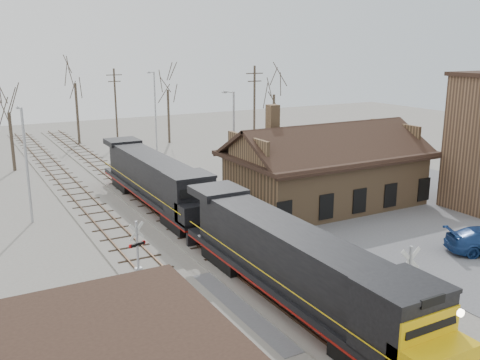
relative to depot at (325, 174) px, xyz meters
name	(u,v)px	position (x,y,z in m)	size (l,w,h in m)	color
ground	(280,299)	(-11.99, -12.00, -2.41)	(140.00, 140.00, 0.00)	gray
road	(280,299)	(-11.99, -12.00, -2.39)	(60.00, 9.00, 0.03)	#59595E
parking_lot	(460,220)	(6.01, -8.00, -2.39)	(22.00, 26.00, 0.03)	#59595E
track_main	(168,216)	(-11.99, 3.00, -2.34)	(3.40, 90.00, 0.24)	gray
track_siding	(107,225)	(-16.49, 3.00, -2.34)	(3.40, 90.00, 0.24)	gray
depot	(325,174)	(0.00, 0.00, 0.00)	(15.20, 9.31, 7.90)	olive
locomotive_lead	(300,270)	(-11.99, -13.65, -0.24)	(2.77, 18.57, 4.12)	black
locomotive_trailing	(157,181)	(-11.99, 5.19, -0.24)	(2.77, 18.57, 3.90)	black
crossbuck_near	(407,293)	(-9.02, -17.36, -0.51)	(1.16, 0.30, 4.05)	#A5A8AD
crossbuck_far	(138,255)	(-17.61, -7.21, -0.71)	(0.99, 0.38, 3.56)	#A5A8AD
streetlight_a	(26,159)	(-20.91, 6.54, 2.19)	(0.25, 2.04, 8.14)	#A5A8AD
streetlight_b	(233,135)	(-4.25, 7.33, 2.36)	(0.25, 2.04, 8.47)	#A5A8AD
streetlight_c	(155,110)	(-4.96, 24.36, 2.84)	(0.25, 2.04, 9.41)	#A5A8AD
utility_pole_b	(116,104)	(-6.36, 34.86, 2.51)	(2.00, 0.24, 9.39)	#382D23
utility_pole_c	(254,112)	(3.33, 16.65, 2.89)	(2.00, 0.24, 10.14)	#382D23
tree_b	(8,103)	(-19.97, 24.33, 4.38)	(3.89, 3.89, 9.54)	#382D23
tree_c	(74,73)	(-10.96, 36.02, 6.52)	(5.11, 5.11, 12.53)	#382D23
tree_d	(167,81)	(-0.52, 31.66, 5.46)	(4.51, 4.51, 11.05)	#382D23
tree_e	(274,86)	(10.02, 23.32, 4.99)	(4.24, 4.24, 10.38)	#382D23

